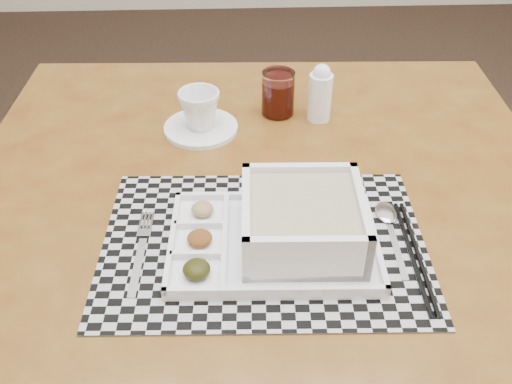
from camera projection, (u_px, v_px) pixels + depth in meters
floor at (276, 280)px, 1.92m from camera, size 5.00×5.00×0.00m
dining_table at (262, 236)px, 1.03m from camera, size 1.11×1.11×0.81m
placemat at (264, 243)px, 0.90m from camera, size 0.51×0.37×0.00m
serving_tray at (293, 228)px, 0.87m from camera, size 0.33×0.23×0.09m
fork at (141, 249)px, 0.88m from camera, size 0.02×0.19×0.00m
spoon at (388, 218)px, 0.94m from camera, size 0.04×0.18×0.01m
chopsticks at (415, 255)px, 0.87m from camera, size 0.02×0.24×0.01m
saucer at (201, 128)px, 1.15m from camera, size 0.15×0.15×0.01m
cup at (200, 109)px, 1.13m from camera, size 0.10×0.10×0.08m
juice_glass at (278, 95)px, 1.18m from camera, size 0.07×0.07×0.09m
creamer_bottle at (320, 93)px, 1.16m from camera, size 0.05×0.05×0.12m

